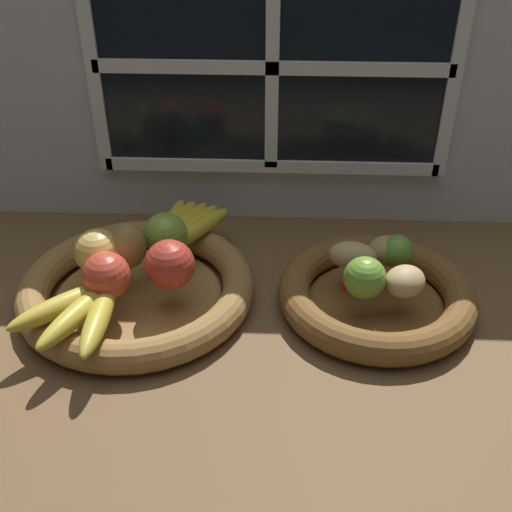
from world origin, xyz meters
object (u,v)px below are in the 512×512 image
at_px(fruit_bowl_right, 376,293).
at_px(lime_far, 397,251).
at_px(apple_red_right, 170,265).
at_px(potato_oblong, 353,256).
at_px(banana_bunch_back, 184,227).
at_px(fruit_bowl_left, 138,287).
at_px(chili_pepper, 382,281).
at_px(apple_green_back, 166,234).
at_px(banana_bunch_front, 80,311).
at_px(pear_brown, 128,246).
at_px(apple_red_front, 106,275).
at_px(potato_small, 405,281).
at_px(potato_back, 389,250).
at_px(apple_golden_left, 98,252).
at_px(lime_near, 365,278).

bearing_deg(fruit_bowl_right, lime_far, 52.13).
xyz_separation_m(apple_red_right, potato_oblong, (0.29, 0.06, -0.02)).
distance_m(potato_oblong, lime_far, 0.07).
distance_m(banana_bunch_back, potato_oblong, 0.31).
relative_size(fruit_bowl_left, chili_pepper, 2.95).
relative_size(apple_green_back, banana_bunch_front, 0.40).
xyz_separation_m(apple_green_back, pear_brown, (-0.05, -0.04, 0.00)).
relative_size(apple_red_front, banana_bunch_front, 0.40).
bearing_deg(fruit_bowl_right, potato_oblong, 142.13).
bearing_deg(fruit_bowl_right, apple_green_back, 169.89).
bearing_deg(potato_oblong, potato_small, -41.42).
distance_m(apple_green_back, lime_far, 0.39).
distance_m(potato_back, chili_pepper, 0.07).
height_order(fruit_bowl_right, apple_red_right, apple_red_right).
height_order(apple_golden_left, lime_far, apple_golden_left).
bearing_deg(apple_red_right, pear_brown, 147.06).
height_order(apple_red_front, potato_back, apple_red_front).
distance_m(apple_golden_left, potato_back, 0.48).
relative_size(fruit_bowl_right, pear_brown, 3.98).
bearing_deg(apple_golden_left, pear_brown, 18.72).
relative_size(apple_golden_left, lime_near, 1.15).
xyz_separation_m(pear_brown, lime_far, (0.44, 0.02, -0.01)).
xyz_separation_m(potato_small, lime_far, (-0.00, 0.08, 0.00)).
height_order(lime_far, chili_pepper, lime_far).
bearing_deg(potato_back, apple_golden_left, -174.61).
bearing_deg(fruit_bowl_right, fruit_bowl_left, -180.00).
height_order(pear_brown, lime_far, pear_brown).
relative_size(apple_red_front, potato_small, 1.11).
relative_size(potato_small, lime_near, 1.01).
bearing_deg(fruit_bowl_left, potato_back, 6.63).
height_order(fruit_bowl_left, potato_back, potato_back).
bearing_deg(potato_back, potato_small, -81.03).
xyz_separation_m(apple_red_right, pear_brown, (-0.08, 0.05, 0.00)).
distance_m(apple_green_back, chili_pepper, 0.37).
height_order(potato_oblong, lime_near, lime_near).
height_order(apple_red_right, pear_brown, pear_brown).
distance_m(apple_red_right, potato_small, 0.37).
height_order(fruit_bowl_left, pear_brown, pear_brown).
bearing_deg(lime_near, chili_pepper, 38.86).
bearing_deg(apple_golden_left, apple_red_front, -65.30).
xyz_separation_m(pear_brown, potato_back, (0.43, 0.03, -0.02)).
relative_size(fruit_bowl_right, apple_red_front, 4.31).
bearing_deg(chili_pepper, potato_oblong, 118.19).
relative_size(apple_red_front, pear_brown, 0.92).
relative_size(apple_red_front, lime_far, 1.35).
bearing_deg(pear_brown, lime_far, 3.04).
height_order(pear_brown, chili_pepper, pear_brown).
xyz_separation_m(apple_green_back, banana_bunch_back, (0.02, 0.06, -0.02)).
bearing_deg(potato_small, lime_far, 91.49).
bearing_deg(apple_red_front, apple_red_right, 17.55).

